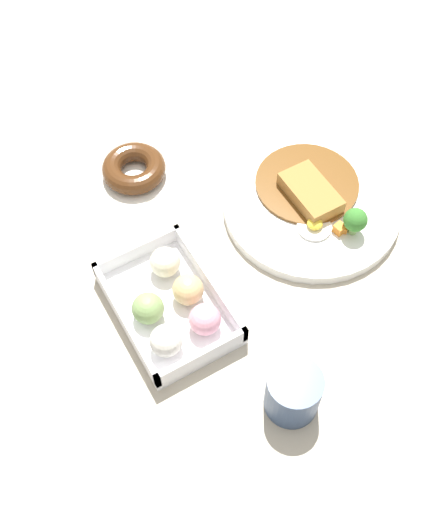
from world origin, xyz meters
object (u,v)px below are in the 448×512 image
at_px(chocolate_ring_donut, 134,169).
at_px(donut_box, 171,305).
at_px(curry_plate, 312,203).
at_px(coffee_mug, 293,393).

bearing_deg(chocolate_ring_donut, donut_box, 165.79).
relative_size(curry_plate, coffee_mug, 3.69).
bearing_deg(curry_plate, donut_box, 101.09).
distance_m(chocolate_ring_donut, coffee_mug, 0.47).
xyz_separation_m(chocolate_ring_donut, coffee_mug, (-0.47, -0.01, 0.02)).
xyz_separation_m(curry_plate, donut_box, (-0.06, 0.29, 0.01)).
bearing_deg(donut_box, curry_plate, -78.91).
relative_size(donut_box, chocolate_ring_donut, 1.58).
relative_size(curry_plate, chocolate_ring_donut, 2.17).
height_order(curry_plate, donut_box, curry_plate).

